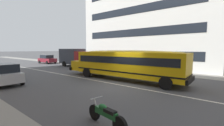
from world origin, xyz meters
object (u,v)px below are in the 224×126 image
Objects in this scene: parked_car_maroon_under_tree at (47,59)px; parked_car_silver_past_driveway at (3,74)px; motorcycle_near_kerb at (107,115)px; school_bus at (124,62)px; box_truck at (75,57)px.

parked_car_maroon_under_tree and parked_car_silver_past_driveway have the same top height.
parked_car_maroon_under_tree is 27.25m from motorcycle_near_kerb.
school_bus reaches higher than parked_car_maroon_under_tree.
school_bus reaches higher than parked_car_silver_past_driveway.
parked_car_maroon_under_tree is at bearing -11.79° from school_bus.
parked_car_maroon_under_tree is 8.55m from box_truck.
school_bus is 1.96× the size of box_truck.
box_truck reaches higher than motorcycle_near_kerb.
parked_car_maroon_under_tree is at bearing -177.60° from box_truck.
motorcycle_near_kerb is (16.40, -11.16, -1.11)m from box_truck.
school_bus is 3.00× the size of parked_car_maroon_under_tree.
school_bus is 3.05× the size of parked_car_silver_past_driveway.
box_truck is (-12.12, 3.83, -0.04)m from school_bus.
motorcycle_near_kerb is at bearing 118.64° from school_bus.
school_bus is 9.76m from parked_car_silver_past_driveway.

